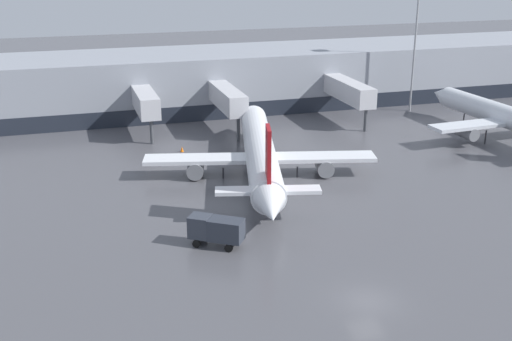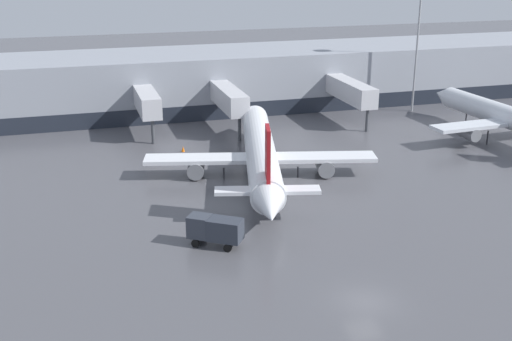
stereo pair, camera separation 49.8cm
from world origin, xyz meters
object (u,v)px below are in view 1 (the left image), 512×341
(service_truck_1, at_px, (216,229))
(traffic_cone_1, at_px, (182,149))
(parked_jet_0, at_px, (260,153))
(parked_jet_3, at_px, (507,118))
(apron_light_mast_0, at_px, (418,6))

(service_truck_1, xyz_separation_m, traffic_cone_1, (2.24, 27.66, -1.27))
(parked_jet_0, bearing_deg, service_truck_1, 164.90)
(service_truck_1, bearing_deg, parked_jet_3, -121.51)
(traffic_cone_1, bearing_deg, service_truck_1, -94.63)
(service_truck_1, bearing_deg, traffic_cone_1, -60.30)
(service_truck_1, height_order, traffic_cone_1, service_truck_1)
(apron_light_mast_0, bearing_deg, parked_jet_0, -145.07)
(parked_jet_3, distance_m, apron_light_mast_0, 22.78)
(service_truck_1, distance_m, apron_light_mast_0, 57.81)
(traffic_cone_1, bearing_deg, apron_light_mast_0, 15.47)
(parked_jet_0, xyz_separation_m, traffic_cone_1, (-6.76, 11.52, -2.34))
(traffic_cone_1, bearing_deg, parked_jet_3, -10.22)
(parked_jet_0, height_order, traffic_cone_1, parked_jet_0)
(parked_jet_3, distance_m, service_truck_1, 48.94)
(parked_jet_0, distance_m, traffic_cone_1, 13.57)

